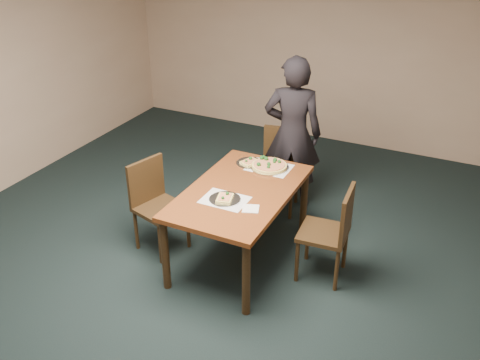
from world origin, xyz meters
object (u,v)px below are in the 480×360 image
at_px(slice_plate_near, 225,199).
at_px(chair_far, 280,164).
at_px(chair_right, 332,229).
at_px(slice_plate_far, 250,162).
at_px(diner, 293,134).
at_px(pizza_pan, 269,165).
at_px(dining_table, 240,198).
at_px(chair_left, 155,200).

bearing_deg(slice_plate_near, chair_far, 90.15).
relative_size(chair_right, slice_plate_far, 3.25).
bearing_deg(slice_plate_far, chair_right, -23.30).
relative_size(chair_far, slice_plate_far, 3.25).
bearing_deg(diner, pizza_pan, 75.85).
bearing_deg(dining_table, chair_right, 6.39).
height_order(slice_plate_near, slice_plate_far, same).
bearing_deg(chair_right, pizza_pan, -122.86).
bearing_deg(chair_left, chair_right, -65.30).
height_order(chair_far, chair_right, same).
relative_size(dining_table, chair_left, 1.65).
distance_m(slice_plate_near, slice_plate_far, 0.76).
bearing_deg(chair_left, dining_table, -62.90).
bearing_deg(chair_right, chair_far, -142.13).
relative_size(slice_plate_near, slice_plate_far, 1.00).
bearing_deg(chair_left, slice_plate_far, -28.85).
bearing_deg(pizza_pan, chair_right, -28.55).
xyz_separation_m(pizza_pan, slice_plate_far, (-0.21, -0.00, -0.01)).
xyz_separation_m(chair_far, slice_plate_far, (-0.10, -0.56, 0.25)).
bearing_deg(slice_plate_far, chair_left, -134.80).
relative_size(diner, pizza_pan, 4.48).
relative_size(diner, slice_plate_near, 6.11).
distance_m(dining_table, slice_plate_near, 0.25).
xyz_separation_m(pizza_pan, slice_plate_near, (-0.10, -0.76, -0.01)).
bearing_deg(slice_plate_near, dining_table, 80.04).
xyz_separation_m(chair_right, slice_plate_far, (-1.01, 0.43, 0.25)).
height_order(diner, slice_plate_near, diner).
bearing_deg(dining_table, slice_plate_far, 105.36).
distance_m(chair_far, diner, 0.37).
relative_size(chair_far, chair_left, 1.00).
bearing_deg(chair_right, slice_plate_far, -117.61).
xyz_separation_m(chair_right, diner, (-0.81, 1.09, 0.34)).
height_order(chair_left, pizza_pan, chair_left).
bearing_deg(pizza_pan, slice_plate_near, -97.51).
distance_m(chair_right, slice_plate_far, 1.12).
bearing_deg(dining_table, slice_plate_near, -99.96).
height_order(dining_table, chair_left, chair_left).
bearing_deg(chair_left, slice_plate_near, -78.36).
height_order(pizza_pan, slice_plate_far, pizza_pan).
relative_size(chair_left, chair_right, 1.00).
bearing_deg(pizza_pan, chair_far, 100.41).
height_order(chair_left, chair_right, same).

